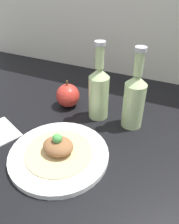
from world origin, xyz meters
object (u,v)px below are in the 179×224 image
(cider_bottle_right, at_px, (134,99))
(cider_bottle_left, at_px, (99,91))
(plate, at_px, (59,154))
(plated_food, at_px, (58,148))
(apple, at_px, (68,96))

(cider_bottle_right, bearing_deg, cider_bottle_left, 180.00)
(plate, distance_m, plated_food, 0.02)
(plated_food, xyz_separation_m, cider_bottle_left, (0.02, 0.23, 0.07))
(plated_food, xyz_separation_m, cider_bottle_right, (0.14, 0.23, 0.07))
(plated_food, relative_size, cider_bottle_right, 0.71)
(cider_bottle_left, height_order, cider_bottle_right, same)
(plated_food, xyz_separation_m, apple, (-0.11, 0.24, 0.01))
(plated_food, bearing_deg, cider_bottle_left, 84.95)
(plated_food, distance_m, cider_bottle_right, 0.28)
(plate, distance_m, cider_bottle_right, 0.29)
(plated_food, height_order, cider_bottle_left, cider_bottle_left)
(apple, bearing_deg, plated_food, -65.88)
(apple, bearing_deg, cider_bottle_right, -3.02)
(plate, relative_size, cider_bottle_right, 1.05)
(cider_bottle_left, relative_size, apple, 2.52)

